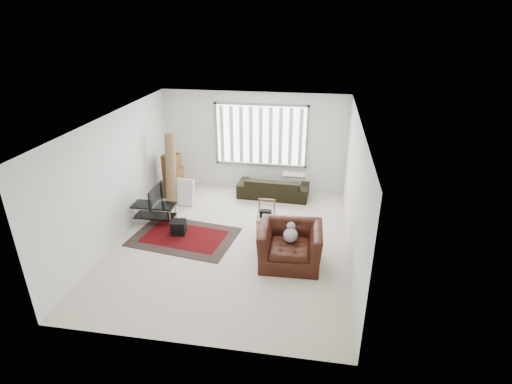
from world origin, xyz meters
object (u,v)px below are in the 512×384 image
sofa (273,184)px  armchair (290,242)px  tv_stand (154,210)px  moving_boxes (173,177)px  side_chair (266,216)px

sofa → armchair: (0.70, -3.04, 0.10)m
tv_stand → moving_boxes: (-0.07, 1.52, 0.20)m
side_chair → moving_boxes: bearing=149.4°
armchair → moving_boxes: bearing=140.1°
tv_stand → armchair: (3.27, -1.11, 0.10)m
tv_stand → side_chair: (2.64, 0.00, 0.07)m
sofa → armchair: size_ratio=1.49×
side_chair → armchair: size_ratio=0.60×
tv_stand → sofa: size_ratio=0.52×
tv_stand → armchair: bearing=-18.7°
side_chair → armchair: (0.64, -1.11, 0.04)m
moving_boxes → tv_stand: bearing=-87.3°
tv_stand → moving_boxes: 1.54m
moving_boxes → sofa: 2.68m
tv_stand → moving_boxes: size_ratio=0.83×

